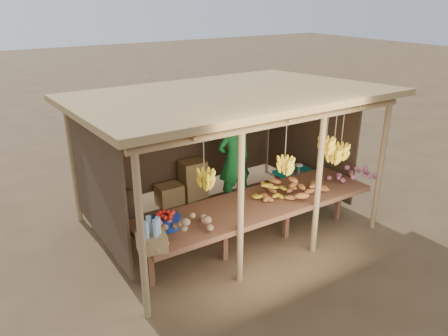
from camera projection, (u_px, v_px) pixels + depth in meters
ground at (224, 223)px, 7.71m from camera, size 60.00×60.00×0.00m
stall_structure at (227, 120)px, 6.92m from camera, size 4.70×3.50×2.43m
counter at (257, 206)px, 6.69m from camera, size 3.90×1.05×0.80m
potato_heap at (183, 224)px, 5.66m from camera, size 1.12×0.82×0.37m
sweet_potato_heap at (294, 185)px, 6.84m from camera, size 1.18×0.95×0.36m
onion_heap at (357, 172)px, 7.34m from camera, size 1.01×0.80×0.36m
banana_pile at (272, 186)px, 6.81m from camera, size 0.59×0.49×0.34m
tomato_basin at (166, 221)px, 5.95m from camera, size 0.41×0.41×0.22m
bottle_box at (152, 238)px, 5.37m from camera, size 0.41×0.35×0.45m
vendor at (234, 160)px, 8.08m from camera, size 0.70×0.50×1.80m
tarp_crate at (296, 186)px, 8.34m from camera, size 0.73×0.64×0.84m
carton_stack at (185, 184)px, 8.46m from camera, size 1.00×0.38×0.76m
burlap_sacks at (118, 205)px, 7.80m from camera, size 0.84×0.44×0.60m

